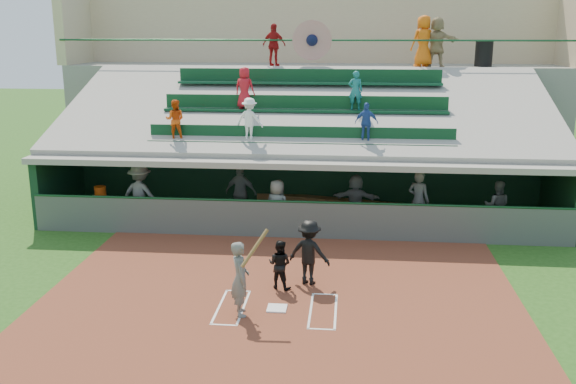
# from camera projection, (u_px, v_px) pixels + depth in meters

# --- Properties ---
(ground) EXTENTS (100.00, 100.00, 0.00)m
(ground) POSITION_uv_depth(u_px,v_px,m) (277.00, 310.00, 14.22)
(ground) COLOR #224C15
(ground) RESTS_ON ground
(dirt_slab) EXTENTS (11.00, 9.00, 0.02)m
(dirt_slab) POSITION_uv_depth(u_px,v_px,m) (279.00, 300.00, 14.70)
(dirt_slab) COLOR brown
(dirt_slab) RESTS_ON ground
(home_plate) EXTENTS (0.43, 0.43, 0.03)m
(home_plate) POSITION_uv_depth(u_px,v_px,m) (277.00, 308.00, 14.22)
(home_plate) COLOR white
(home_plate) RESTS_ON dirt_slab
(batters_box_chalk) EXTENTS (2.65, 1.85, 0.01)m
(batters_box_chalk) POSITION_uv_depth(u_px,v_px,m) (277.00, 309.00, 14.22)
(batters_box_chalk) COLOR silver
(batters_box_chalk) RESTS_ON dirt_slab
(dugout_floor) EXTENTS (16.00, 3.50, 0.04)m
(dugout_floor) POSITION_uv_depth(u_px,v_px,m) (301.00, 220.00, 20.72)
(dugout_floor) COLOR gray
(dugout_floor) RESTS_ON ground
(concourse_slab) EXTENTS (20.00, 3.00, 4.60)m
(concourse_slab) POSITION_uv_depth(u_px,v_px,m) (313.00, 121.00, 26.66)
(concourse_slab) COLOR gray
(concourse_slab) RESTS_ON ground
(grandstand) EXTENTS (20.40, 10.40, 7.80)m
(grandstand) POSITION_uv_depth(u_px,v_px,m) (309.00, 133.00, 23.80)
(grandstand) COLOR #505550
(grandstand) RESTS_ON ground
(batter_at_plate) EXTENTS (0.90, 0.77, 1.95)m
(batter_at_plate) POSITION_uv_depth(u_px,v_px,m) (240.00, 278.00, 13.75)
(batter_at_plate) COLOR #545752
(batter_at_plate) RESTS_ON dirt_slab
(catcher) EXTENTS (0.69, 0.61, 1.19)m
(catcher) POSITION_uv_depth(u_px,v_px,m) (280.00, 264.00, 15.22)
(catcher) COLOR black
(catcher) RESTS_ON dirt_slab
(home_umpire) EXTENTS (1.16, 0.87, 1.59)m
(home_umpire) POSITION_uv_depth(u_px,v_px,m) (309.00, 252.00, 15.45)
(home_umpire) COLOR black
(home_umpire) RESTS_ON dirt_slab
(dugout_bench) EXTENTS (13.81, 3.79, 0.42)m
(dugout_bench) POSITION_uv_depth(u_px,v_px,m) (310.00, 202.00, 21.98)
(dugout_bench) COLOR brown
(dugout_bench) RESTS_ON dugout_floor
(white_table) EXTENTS (0.88, 0.67, 0.75)m
(white_table) POSITION_uv_depth(u_px,v_px,m) (102.00, 209.00, 20.58)
(white_table) COLOR white
(white_table) RESTS_ON dugout_floor
(water_cooler) EXTENTS (0.37, 0.37, 0.37)m
(water_cooler) POSITION_uv_depth(u_px,v_px,m) (100.00, 192.00, 20.48)
(water_cooler) COLOR #D2460C
(water_cooler) RESTS_ON white_table
(dugout_player_a) EXTENTS (1.38, 0.96, 1.96)m
(dugout_player_a) POSITION_uv_depth(u_px,v_px,m) (140.00, 195.00, 19.98)
(dugout_player_a) COLOR #565853
(dugout_player_a) RESTS_ON dugout_floor
(dugout_player_b) EXTENTS (1.12, 0.66, 1.80)m
(dugout_player_b) POSITION_uv_depth(u_px,v_px,m) (241.00, 193.00, 20.54)
(dugout_player_b) COLOR #5E615B
(dugout_player_b) RESTS_ON dugout_floor
(dugout_player_c) EXTENTS (0.94, 0.80, 1.64)m
(dugout_player_c) POSITION_uv_depth(u_px,v_px,m) (277.00, 206.00, 19.26)
(dugout_player_c) COLOR #5E615C
(dugout_player_c) RESTS_ON dugout_floor
(dugout_player_d) EXTENTS (1.54, 0.66, 1.61)m
(dugout_player_d) POSITION_uv_depth(u_px,v_px,m) (356.00, 200.00, 20.08)
(dugout_player_d) COLOR #61645E
(dugout_player_d) RESTS_ON dugout_floor
(dugout_player_e) EXTENTS (0.80, 0.71, 1.85)m
(dugout_player_e) POSITION_uv_depth(u_px,v_px,m) (418.00, 201.00, 19.50)
(dugout_player_e) COLOR #525450
(dugout_player_e) RESTS_ON dugout_floor
(dugout_player_f) EXTENTS (0.86, 0.73, 1.55)m
(dugout_player_f) POSITION_uv_depth(u_px,v_px,m) (497.00, 206.00, 19.47)
(dugout_player_f) COLOR #565954
(dugout_player_f) RESTS_ON dugout_floor
(trash_bin) EXTENTS (0.66, 0.66, 1.00)m
(trash_bin) POSITION_uv_depth(u_px,v_px,m) (484.00, 53.00, 24.66)
(trash_bin) COLOR black
(trash_bin) RESTS_ON concourse_slab
(concourse_staff_a) EXTENTS (1.03, 0.67, 1.62)m
(concourse_staff_a) POSITION_uv_depth(u_px,v_px,m) (274.00, 45.00, 24.71)
(concourse_staff_a) COLOR #A41213
(concourse_staff_a) RESTS_ON concourse_slab
(concourse_staff_b) EXTENTS (1.11, 0.93, 1.93)m
(concourse_staff_b) POSITION_uv_depth(u_px,v_px,m) (423.00, 41.00, 24.40)
(concourse_staff_b) COLOR orange
(concourse_staff_b) RESTS_ON concourse_slab
(concourse_staff_c) EXTENTS (1.78, 0.73, 1.87)m
(concourse_staff_c) POSITION_uv_depth(u_px,v_px,m) (437.00, 42.00, 24.42)
(concourse_staff_c) COLOR tan
(concourse_staff_c) RESTS_ON concourse_slab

